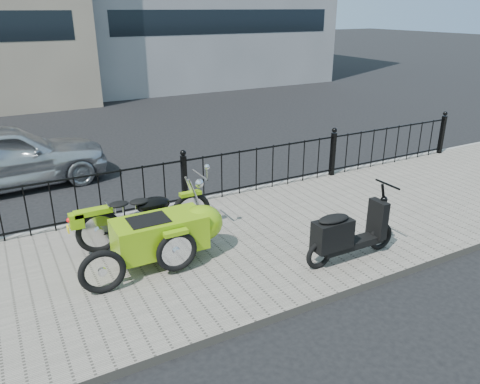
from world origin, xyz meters
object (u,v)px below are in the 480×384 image
motorcycle_sidecar (168,227)px  sedan_car (6,157)px  spare_tire (102,272)px  scooter (346,234)px

motorcycle_sidecar → sedan_car: 5.00m
motorcycle_sidecar → spare_tire: (-1.10, -0.51, -0.17)m
scooter → motorcycle_sidecar: bearing=148.6°
sedan_car → spare_tire: bearing=-175.5°
motorcycle_sidecar → scooter: scooter is taller
scooter → sedan_car: 7.25m
scooter → sedan_car: sedan_car is taller
spare_tire → sedan_car: bearing=98.4°
scooter → sedan_car: bearing=124.2°
spare_tire → motorcycle_sidecar: bearing=25.0°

